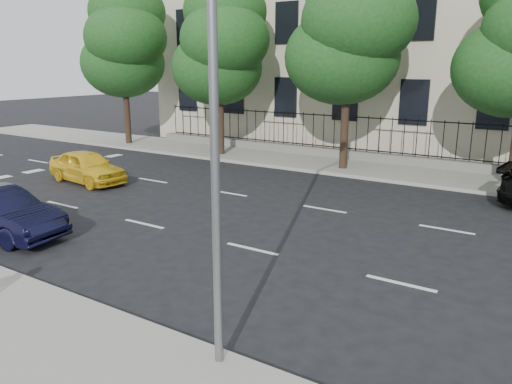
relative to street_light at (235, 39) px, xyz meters
The scene contains 11 objects.
ground 5.99m from the street_light, 144.73° to the left, with size 120.00×120.00×0.00m, color black.
near_sidewalk 6.08m from the street_light, 138.24° to the right, with size 60.00×4.00×0.15m, color gray.
far_sidewalk 16.75m from the street_light, 99.01° to the left, with size 60.00×4.00×0.15m, color gray.
lane_markings 8.67m from the street_light, 110.98° to the left, with size 49.60×4.62×0.01m, color silver, non-canonical shape.
crosswalk 18.42m from the street_light, 158.90° to the left, with size 0.50×12.10×0.01m, color silver, non-canonical shape.
iron_fence 18.21m from the street_light, 98.14° to the left, with size 30.00×0.50×2.20m.
street_light is the anchor object (origin of this frame).
tree_a 23.89m from the street_light, 140.66° to the left, with size 5.71×5.31×9.39m.
tree_b 18.99m from the street_light, 127.15° to the left, with size 5.53×5.12×8.97m.
tree_c 15.82m from the street_light, 106.43° to the left, with size 5.89×5.50×9.80m.
yellow_taxi 15.07m from the street_light, 150.63° to the left, with size 1.59×3.94×1.34m, color yellow.
Camera 1 is at (6.87, -7.98, 4.79)m, focal length 35.00 mm.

